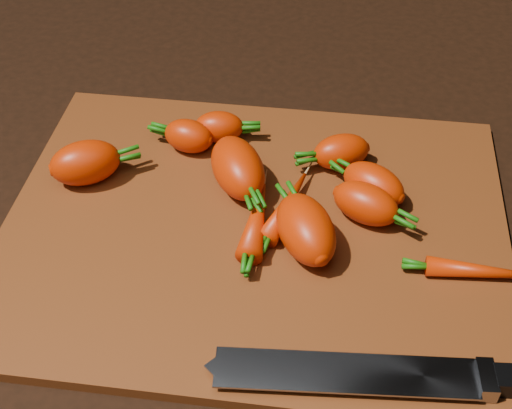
# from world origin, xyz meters

# --- Properties ---
(ground) EXTENTS (2.00, 2.00, 0.01)m
(ground) POSITION_xyz_m (0.00, 0.00, -0.01)
(ground) COLOR black
(cutting_board) EXTENTS (0.50, 0.40, 0.01)m
(cutting_board) POSITION_xyz_m (0.00, 0.00, 0.01)
(cutting_board) COLOR #612A0D
(cutting_board) RESTS_ON ground
(carrot_0) EXTENTS (0.09, 0.08, 0.05)m
(carrot_0) POSITION_xyz_m (-0.18, 0.04, 0.04)
(carrot_0) COLOR red
(carrot_0) RESTS_ON cutting_board
(carrot_1) EXTENTS (0.06, 0.05, 0.04)m
(carrot_1) POSITION_xyz_m (-0.09, 0.11, 0.03)
(carrot_1) COLOR red
(carrot_1) RESTS_ON cutting_board
(carrot_2) EXTENTS (0.09, 0.10, 0.05)m
(carrot_2) POSITION_xyz_m (-0.02, 0.05, 0.04)
(carrot_2) COLOR red
(carrot_2) RESTS_ON cutting_board
(carrot_3) EXTENTS (0.08, 0.10, 0.05)m
(carrot_3) POSITION_xyz_m (0.05, -0.03, 0.04)
(carrot_3) COLOR red
(carrot_3) RESTS_ON cutting_board
(carrot_4) EXTENTS (0.07, 0.06, 0.04)m
(carrot_4) POSITION_xyz_m (0.08, 0.10, 0.03)
(carrot_4) COLOR red
(carrot_4) RESTS_ON cutting_board
(carrot_5) EXTENTS (0.06, 0.04, 0.04)m
(carrot_5) POSITION_xyz_m (-0.06, 0.13, 0.03)
(carrot_5) COLOR red
(carrot_5) RESTS_ON cutting_board
(carrot_6) EXTENTS (0.08, 0.07, 0.04)m
(carrot_6) POSITION_xyz_m (0.11, 0.05, 0.03)
(carrot_6) COLOR red
(carrot_6) RESTS_ON cutting_board
(carrot_7) EXTENTS (0.05, 0.11, 0.02)m
(carrot_7) POSITION_xyz_m (0.03, 0.02, 0.02)
(carrot_7) COLOR red
(carrot_7) RESTS_ON cutting_board
(carrot_8) EXTENTS (0.11, 0.02, 0.02)m
(carrot_8) POSITION_xyz_m (0.22, -0.04, 0.02)
(carrot_8) COLOR red
(carrot_8) RESTS_ON cutting_board
(carrot_9) EXTENTS (0.03, 0.10, 0.03)m
(carrot_9) POSITION_xyz_m (0.00, -0.01, 0.03)
(carrot_9) COLOR red
(carrot_9) RESTS_ON cutting_board
(carrot_10) EXTENTS (0.08, 0.07, 0.04)m
(carrot_10) POSITION_xyz_m (0.11, 0.02, 0.03)
(carrot_10) COLOR red
(carrot_10) RESTS_ON cutting_board
(knife) EXTENTS (0.35, 0.06, 0.02)m
(knife) POSITION_xyz_m (0.12, -0.17, 0.02)
(knife) COLOR gray
(knife) RESTS_ON cutting_board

